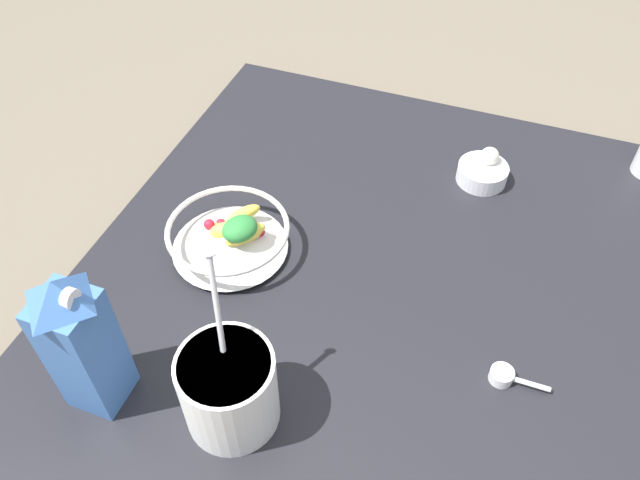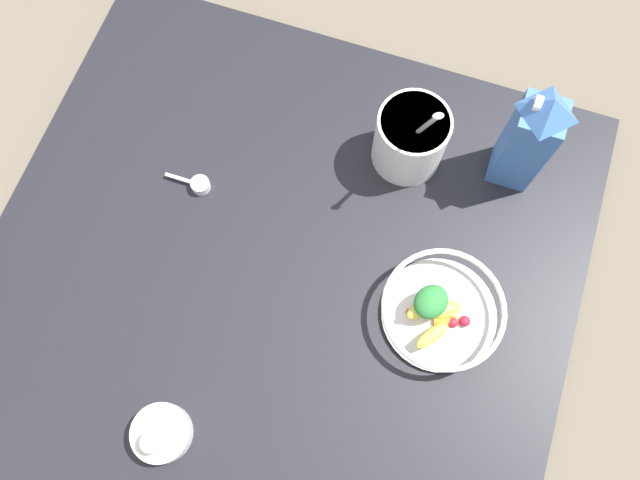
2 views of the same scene
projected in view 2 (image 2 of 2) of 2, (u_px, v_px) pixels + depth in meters
name	position (u px, v px, depth m)	size (l,w,h in m)	color
ground_plane	(276.00, 288.00, 1.19)	(6.00, 6.00, 0.00)	#665B4C
countertop	(275.00, 286.00, 1.17)	(1.09, 1.09, 0.03)	black
fruit_bowl	(441.00, 311.00, 1.10)	(0.22, 0.22, 0.09)	silver
milk_carton	(529.00, 138.00, 1.10)	(0.08, 0.08, 0.26)	#3D6BB2
yogurt_tub	(411.00, 137.00, 1.17)	(0.14, 0.14, 0.28)	white
measuring_scoop	(198.00, 184.00, 1.21)	(0.04, 0.09, 0.02)	white
garlic_bowl	(160.00, 434.00, 1.05)	(0.10, 0.10, 0.07)	white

